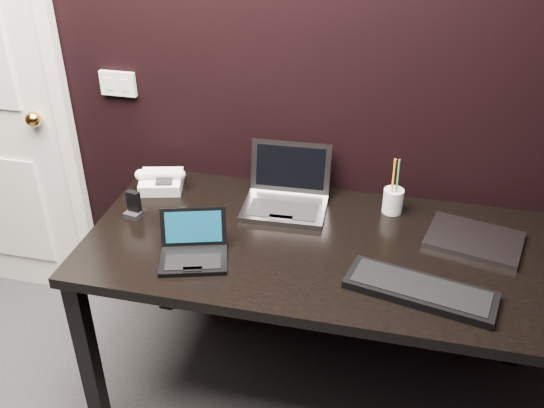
% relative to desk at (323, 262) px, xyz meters
% --- Properties ---
extents(wall_back, '(4.00, 0.00, 4.00)m').
position_rel_desk_xyz_m(wall_back, '(-0.30, 0.40, 0.64)').
color(wall_back, black).
rests_on(wall_back, ground).
extents(wall_switch, '(0.15, 0.02, 0.10)m').
position_rel_desk_xyz_m(wall_switch, '(-0.92, 0.39, 0.46)').
color(wall_switch, silver).
rests_on(wall_switch, wall_back).
extents(desk, '(1.70, 0.80, 0.74)m').
position_rel_desk_xyz_m(desk, '(0.00, 0.00, 0.00)').
color(desk, black).
rests_on(desk, ground).
extents(netbook, '(0.28, 0.26, 0.15)m').
position_rel_desk_xyz_m(netbook, '(-0.42, -0.18, 0.11)').
color(netbook, black).
rests_on(netbook, desk).
extents(silver_laptop, '(0.33, 0.30, 0.22)m').
position_rel_desk_xyz_m(silver_laptop, '(-0.18, 0.22, 0.12)').
color(silver_laptop, gray).
rests_on(silver_laptop, desk).
extents(ext_keyboard, '(0.49, 0.25, 0.03)m').
position_rel_desk_xyz_m(ext_keyboard, '(0.34, -0.20, 0.09)').
color(ext_keyboard, black).
rests_on(ext_keyboard, desk).
extents(closed_laptop, '(0.37, 0.30, 0.02)m').
position_rel_desk_xyz_m(closed_laptop, '(0.52, 0.13, 0.09)').
color(closed_laptop, gray).
rests_on(closed_laptop, desk).
extents(desk_phone, '(0.21, 0.19, 0.10)m').
position_rel_desk_xyz_m(desk_phone, '(-0.71, 0.24, 0.11)').
color(desk_phone, white).
rests_on(desk_phone, desk).
extents(mobile_phone, '(0.07, 0.06, 0.10)m').
position_rel_desk_xyz_m(mobile_phone, '(-0.73, 0.02, 0.12)').
color(mobile_phone, black).
rests_on(mobile_phone, desk).
extents(pen_cup, '(0.10, 0.10, 0.23)m').
position_rel_desk_xyz_m(pen_cup, '(0.22, 0.28, 0.13)').
color(pen_cup, silver).
rests_on(pen_cup, desk).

